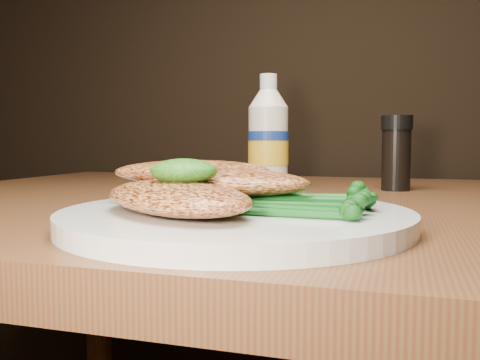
% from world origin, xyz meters
% --- Properties ---
extents(plate, '(0.30, 0.30, 0.02)m').
position_xyz_m(plate, '(-0.03, 0.81, 0.76)').
color(plate, white).
rests_on(plate, dining_table).
extents(chicken_front, '(0.19, 0.17, 0.03)m').
position_xyz_m(chicken_front, '(-0.07, 0.77, 0.78)').
color(chicken_front, '#CD7B41').
rests_on(chicken_front, plate).
extents(chicken_mid, '(0.18, 0.11, 0.03)m').
position_xyz_m(chicken_mid, '(-0.05, 0.83, 0.79)').
color(chicken_mid, '#CD7B41').
rests_on(chicken_mid, plate).
extents(chicken_back, '(0.17, 0.12, 0.02)m').
position_xyz_m(chicken_back, '(-0.09, 0.85, 0.79)').
color(chicken_back, '#CD7B41').
rests_on(chicken_back, plate).
extents(pesto_front, '(0.06, 0.05, 0.02)m').
position_xyz_m(pesto_front, '(-0.06, 0.78, 0.80)').
color(pesto_front, black).
rests_on(pesto_front, chicken_front).
extents(broccolini_bundle, '(0.15, 0.12, 0.02)m').
position_xyz_m(broccolini_bundle, '(0.02, 0.82, 0.78)').
color(broccolini_bundle, '#125218').
rests_on(broccolini_bundle, plate).
extents(mayo_bottle, '(0.07, 0.07, 0.17)m').
position_xyz_m(mayo_bottle, '(-0.09, 1.15, 0.84)').
color(mayo_bottle, beige).
rests_on(mayo_bottle, dining_table).
extents(pepper_grinder, '(0.06, 0.06, 0.11)m').
position_xyz_m(pepper_grinder, '(0.10, 1.19, 0.81)').
color(pepper_grinder, black).
rests_on(pepper_grinder, dining_table).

